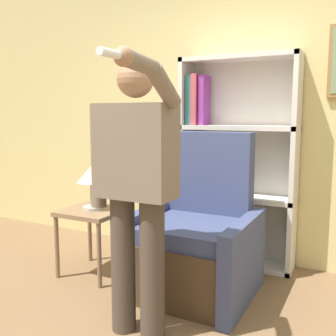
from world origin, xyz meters
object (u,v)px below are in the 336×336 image
(bookcase, at_px, (226,164))
(armchair, at_px, (197,243))
(side_table, at_px, (93,219))
(table_lamp, at_px, (92,177))
(person_standing, at_px, (135,182))

(bookcase, bearing_deg, armchair, -89.38)
(side_table, bearing_deg, table_lamp, 0.00)
(side_table, distance_m, table_lamp, 0.36)
(armchair, height_order, person_standing, person_standing)
(bookcase, relative_size, person_standing, 1.12)
(bookcase, height_order, table_lamp, bookcase)
(table_lamp, bearing_deg, person_standing, -38.23)
(side_table, relative_size, table_lamp, 1.50)
(armchair, bearing_deg, side_table, -173.47)
(bookcase, xyz_separation_m, table_lamp, (-0.89, -0.79, -0.07))
(bookcase, height_order, armchair, bookcase)
(side_table, bearing_deg, person_standing, -38.23)
(armchair, relative_size, person_standing, 0.73)
(table_lamp, bearing_deg, side_table, 0.00)
(bookcase, relative_size, armchair, 1.53)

